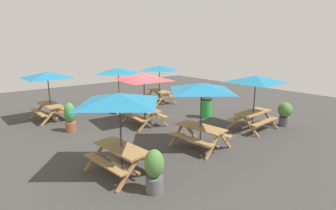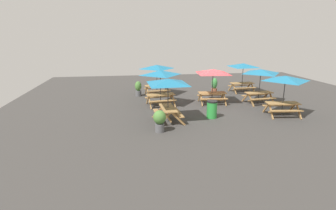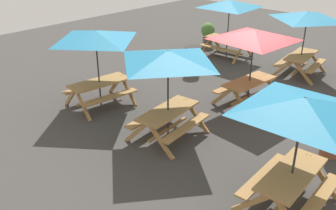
{
  "view_description": "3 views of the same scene",
  "coord_description": "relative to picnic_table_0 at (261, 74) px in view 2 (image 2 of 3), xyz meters",
  "views": [
    {
      "loc": [
        9.29,
        -6.47,
        3.59
      ],
      "look_at": [
        0.43,
        0.68,
        0.9
      ],
      "focal_mm": 28.0,
      "sensor_mm": 36.0,
      "label": 1
    },
    {
      "loc": [
        5.18,
        16.25,
        4.52
      ],
      "look_at": [
        3.22,
        3.09,
        0.9
      ],
      "focal_mm": 28.0,
      "sensor_mm": 36.0,
      "label": 2
    },
    {
      "loc": [
        -9.44,
        -5.45,
        4.88
      ],
      "look_at": [
        -3.34,
        0.28,
        0.9
      ],
      "focal_mm": 40.0,
      "sensor_mm": 36.0,
      "label": 3
    }
  ],
  "objects": [
    {
      "name": "picnic_table_4",
      "position": [
        6.57,
        -0.4,
        0.0
      ],
      "size": [
        2.24,
        2.24,
        2.34
      ],
      "rotation": [
        0.0,
        0.0,
        0.13
      ],
      "color": "#A87A44",
      "rests_on": "ground"
    },
    {
      "name": "picnic_table_2",
      "position": [
        6.56,
        2.81,
        0.0
      ],
      "size": [
        2.83,
        2.83,
        2.34
      ],
      "rotation": [
        0.0,
        0.0,
        1.62
      ],
      "color": "#A87A44",
      "rests_on": "ground"
    },
    {
      "name": "picnic_table_0",
      "position": [
        0.0,
        0.0,
        0.0
      ],
      "size": [
        2.21,
        2.21,
        2.34
      ],
      "rotation": [
        0.0,
        0.0,
        0.11
      ],
      "color": "#A87A44",
      "rests_on": "ground"
    },
    {
      "name": "trash_bin_green",
      "position": [
        4.06,
        2.57,
        -1.49
      ],
      "size": [
        0.59,
        0.59,
        0.98
      ],
      "color": "green",
      "rests_on": "ground"
    },
    {
      "name": "picnic_table_5",
      "position": [
        -0.35,
        -3.49,
        0.0
      ],
      "size": [
        2.82,
        2.82,
        2.34
      ],
      "rotation": [
        0.0,
        0.0,
        0.05
      ],
      "color": "#A87A44",
      "rests_on": "ground"
    },
    {
      "name": "picnic_table_6",
      "position": [
        6.47,
        -3.46,
        0.0
      ],
      "size": [
        2.21,
        2.21,
        2.34
      ],
      "rotation": [
        0.0,
        0.0,
        0.11
      ],
      "color": "#A87A44",
      "rests_on": "ground"
    },
    {
      "name": "potted_plant_0",
      "position": [
        7.89,
        -3.36,
        -1.41
      ],
      "size": [
        0.48,
        0.48,
        1.12
      ],
      "color": "#59595B",
      "rests_on": "ground"
    },
    {
      "name": "picnic_table_3",
      "position": [
        -0.01,
        2.78,
        0.0
      ],
      "size": [
        2.23,
        2.23,
        2.34
      ],
      "rotation": [
        0.0,
        0.0,
        -0.12
      ],
      "color": "#A87A44",
      "rests_on": "ground"
    },
    {
      "name": "picnic_table_1",
      "position": [
        3.1,
        -0.42,
        0.0
      ],
      "size": [
        2.82,
        2.82,
        2.34
      ],
      "rotation": [
        0.0,
        0.0,
        -0.09
      ],
      "color": "#A87A44",
      "rests_on": "ground"
    },
    {
      "name": "potted_plant_2",
      "position": [
        1.98,
        -3.37,
        -1.37
      ],
      "size": [
        0.45,
        0.45,
        1.22
      ],
      "color": "#935138",
      "rests_on": "ground"
    },
    {
      "name": "ground_plane",
      "position": [
        3.34,
        -0.28,
        -1.99
      ],
      "size": [
        26.66,
        26.66,
        0.0
      ],
      "primitive_type": "plane",
      "color": "#3D3A38",
      "rests_on": "ground"
    },
    {
      "name": "potted_plant_1",
      "position": [
        7.18,
        4.29,
        -1.39
      ],
      "size": [
        0.61,
        0.61,
        1.06
      ],
      "color": "#59595B",
      "rests_on": "ground"
    }
  ]
}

